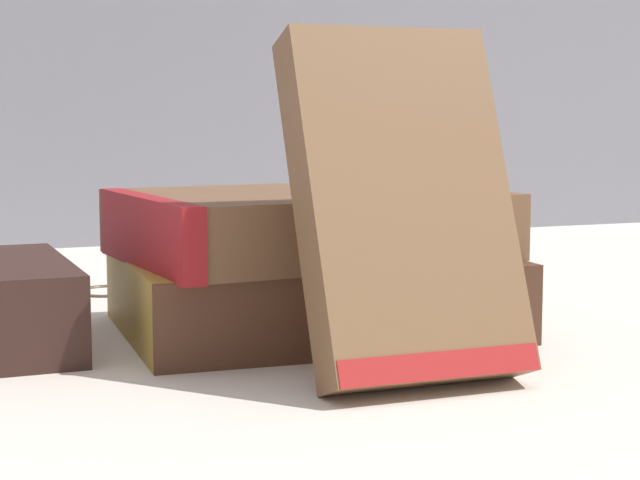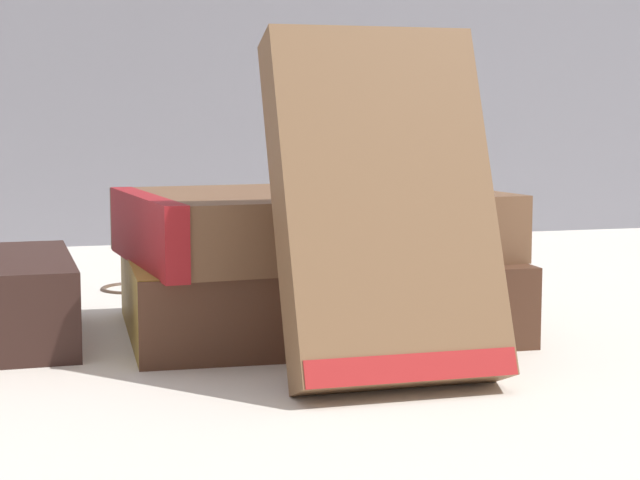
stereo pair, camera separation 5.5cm
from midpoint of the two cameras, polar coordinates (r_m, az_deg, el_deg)
The scene contains 6 objects.
ground_plane at distance 0.58m, azimuth -5.54°, elevation -5.30°, with size 3.00×3.00×0.00m, color silver.
book_flat_bottom at distance 0.60m, azimuth -3.66°, elevation -2.85°, with size 0.21×0.17×0.04m.
book_flat_top at distance 0.59m, azimuth -3.80°, elevation 0.83°, with size 0.21×0.16×0.04m.
book_leaning_front at distance 0.48m, azimuth 1.33°, elevation 1.31°, with size 0.10×0.08×0.16m.
pocket_watch at distance 0.58m, azimuth -0.50°, elevation 2.80°, with size 0.05×0.05×0.01m.
reading_glasses at distance 0.76m, azimuth -11.02°, elevation -2.50°, with size 0.11×0.05×0.00m.
Camera 1 is at (-0.18, -0.54, 0.12)m, focal length 60.00 mm.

